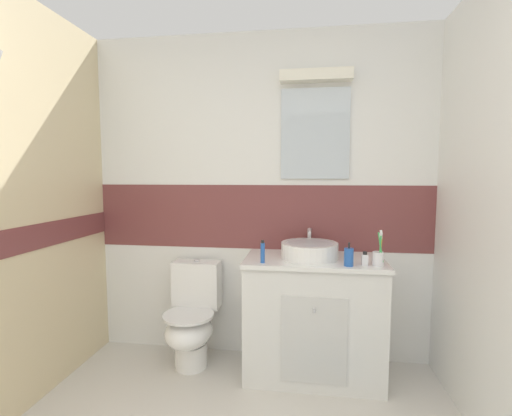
# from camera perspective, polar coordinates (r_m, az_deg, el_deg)

# --- Properties ---
(wall_back_tiled) EXTENTS (3.20, 0.20, 2.50)m
(wall_back_tiled) POSITION_cam_1_polar(r_m,az_deg,el_deg) (2.79, 0.72, 1.88)
(wall_back_tiled) COLOR white
(wall_back_tiled) RESTS_ON ground_plane
(vanity_cabinet) EXTENTS (0.96, 0.53, 0.85)m
(vanity_cabinet) POSITION_cam_1_polar(r_m,az_deg,el_deg) (2.66, 9.17, -16.87)
(vanity_cabinet) COLOR silver
(vanity_cabinet) RESTS_ON ground_plane
(sink_basin) EXTENTS (0.39, 0.44, 0.19)m
(sink_basin) POSITION_cam_1_polar(r_m,az_deg,el_deg) (2.50, 8.61, -6.67)
(sink_basin) COLOR white
(sink_basin) RESTS_ON vanity_cabinet
(toilet) EXTENTS (0.37, 0.50, 0.77)m
(toilet) POSITION_cam_1_polar(r_m,az_deg,el_deg) (2.82, -10.28, -17.03)
(toilet) COLOR white
(toilet) RESTS_ON ground_plane
(toothbrush_cup) EXTENTS (0.07, 0.07, 0.23)m
(toothbrush_cup) POSITION_cam_1_polar(r_m,az_deg,el_deg) (2.40, 19.12, -7.44)
(toothbrush_cup) COLOR white
(toothbrush_cup) RESTS_ON vanity_cabinet
(soap_dispenser) EXTENTS (0.06, 0.06, 0.15)m
(soap_dispenser) POSITION_cam_1_polar(r_m,az_deg,el_deg) (2.34, 14.71, -7.62)
(soap_dispenser) COLOR #2659B2
(soap_dispenser) RESTS_ON vanity_cabinet
(toothpaste_tube_upright) EXTENTS (0.03, 0.03, 0.15)m
(toothpaste_tube_upright) POSITION_cam_1_polar(r_m,az_deg,el_deg) (2.34, 1.08, -7.12)
(toothpaste_tube_upright) COLOR #2659B2
(toothpaste_tube_upright) RESTS_ON vanity_cabinet
(perfume_flask_small) EXTENTS (0.04, 0.03, 0.09)m
(perfume_flask_small) POSITION_cam_1_polar(r_m,az_deg,el_deg) (2.39, 17.13, -7.81)
(perfume_flask_small) COLOR white
(perfume_flask_small) RESTS_ON vanity_cabinet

